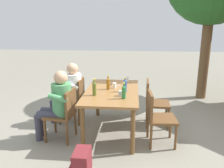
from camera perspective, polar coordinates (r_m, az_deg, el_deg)
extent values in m
plane|color=gray|center=(4.27, 0.00, -11.58)|extent=(24.00, 24.00, 0.00)
cube|color=olive|center=(3.99, 0.00, -1.94)|extent=(1.58, 0.91, 0.04)
cylinder|color=brown|center=(4.83, -3.62, -3.70)|extent=(0.07, 0.07, 0.73)
cylinder|color=brown|center=(3.54, -7.29, -11.10)|extent=(0.07, 0.07, 0.73)
cylinder|color=brown|center=(4.77, 5.31, -3.97)|extent=(0.07, 0.07, 0.73)
cylinder|color=brown|center=(3.46, 5.15, -11.67)|extent=(0.07, 0.07, 0.73)
cube|color=brown|center=(4.58, -10.05, -4.13)|extent=(0.45, 0.45, 0.04)
cube|color=brown|center=(4.45, -7.71, -1.45)|extent=(0.42, 0.05, 0.42)
cylinder|color=brown|center=(4.88, -11.46, -5.78)|extent=(0.04, 0.04, 0.41)
cylinder|color=brown|center=(4.54, -12.91, -7.46)|extent=(0.04, 0.04, 0.41)
cylinder|color=brown|center=(4.78, -7.09, -6.04)|extent=(0.04, 0.04, 0.41)
cylinder|color=brown|center=(4.44, -8.22, -7.79)|extent=(0.04, 0.04, 0.41)
cube|color=brown|center=(3.94, -12.78, -7.50)|extent=(0.48, 0.48, 0.04)
cube|color=brown|center=(3.78, -10.21, -4.59)|extent=(0.42, 0.08, 0.42)
cylinder|color=brown|center=(4.26, -13.92, -9.08)|extent=(0.04, 0.04, 0.41)
cylinder|color=brown|center=(3.96, -16.28, -11.22)|extent=(0.04, 0.04, 0.41)
cylinder|color=brown|center=(4.12, -9.06, -9.67)|extent=(0.04, 0.04, 0.41)
cylinder|color=brown|center=(3.81, -11.09, -11.98)|extent=(0.04, 0.04, 0.41)
cube|color=brown|center=(4.44, 11.26, -4.79)|extent=(0.46, 0.46, 0.04)
cube|color=brown|center=(4.36, 8.80, -1.87)|extent=(0.42, 0.06, 0.42)
cylinder|color=brown|center=(4.36, 13.77, -8.49)|extent=(0.04, 0.04, 0.41)
cylinder|color=brown|center=(4.71, 13.31, -6.65)|extent=(0.04, 0.04, 0.41)
cylinder|color=brown|center=(4.34, 8.72, -8.36)|extent=(0.04, 0.04, 0.41)
cylinder|color=brown|center=(4.69, 8.66, -6.52)|extent=(0.04, 0.04, 0.41)
cube|color=brown|center=(3.78, 12.28, -8.45)|extent=(0.47, 0.47, 0.04)
cube|color=brown|center=(3.67, 9.40, -5.21)|extent=(0.42, 0.07, 0.42)
cylinder|color=brown|center=(3.75, 15.54, -12.69)|extent=(0.04, 0.04, 0.41)
cylinder|color=brown|center=(4.08, 14.28, -10.23)|extent=(0.04, 0.04, 0.41)
cylinder|color=brown|center=(3.68, 9.64, -12.90)|extent=(0.04, 0.04, 0.41)
cylinder|color=brown|center=(4.02, 8.90, -10.36)|extent=(0.04, 0.04, 0.41)
cylinder|color=white|center=(4.48, -9.59, -0.77)|extent=(0.32, 0.32, 0.52)
sphere|color=tan|center=(4.40, -9.80, 3.74)|extent=(0.22, 0.22, 0.22)
cylinder|color=#383847|center=(4.69, -11.54, -3.45)|extent=(0.14, 0.40, 0.14)
cylinder|color=#383847|center=(4.83, -13.68, -5.88)|extent=(0.11, 0.11, 0.45)
cylinder|color=white|center=(4.63, -9.04, 0.80)|extent=(0.09, 0.31, 0.16)
cylinder|color=#383847|center=(4.53, -12.19, -4.17)|extent=(0.14, 0.40, 0.14)
cylinder|color=#383847|center=(4.67, -14.39, -6.66)|extent=(0.11, 0.11, 0.45)
cylinder|color=white|center=(4.28, -10.28, -0.46)|extent=(0.09, 0.31, 0.16)
cylinder|color=#4C935B|center=(3.83, -12.31, -3.67)|extent=(0.32, 0.32, 0.52)
sphere|color=tan|center=(3.73, -12.62, 1.56)|extent=(0.22, 0.22, 0.22)
cylinder|color=#383847|center=(4.06, -14.43, -6.62)|extent=(0.14, 0.40, 0.14)
cylinder|color=#383847|center=(4.22, -16.82, -9.28)|extent=(0.11, 0.11, 0.45)
cylinder|color=#4C935B|center=(3.98, -11.56, -1.74)|extent=(0.09, 0.31, 0.16)
cylinder|color=#383847|center=(3.90, -15.32, -7.57)|extent=(0.14, 0.40, 0.14)
cylinder|color=#383847|center=(4.07, -17.77, -10.29)|extent=(0.11, 0.11, 0.45)
cylinder|color=#4C935B|center=(3.63, -13.27, -3.46)|extent=(0.09, 0.31, 0.16)
cylinder|color=#2D56A3|center=(3.92, 3.23, -0.60)|extent=(0.06, 0.06, 0.18)
cone|color=#2D56A3|center=(3.90, 3.25, 0.85)|extent=(0.06, 0.06, 0.03)
cylinder|color=#2D56A3|center=(3.89, 3.26, 1.21)|extent=(0.03, 0.03, 0.03)
cylinder|color=yellow|center=(3.88, 3.26, 1.53)|extent=(0.03, 0.03, 0.02)
cylinder|color=#996019|center=(4.04, -0.95, -0.08)|extent=(0.06, 0.06, 0.18)
cone|color=#996019|center=(4.02, -0.95, 1.36)|extent=(0.06, 0.06, 0.03)
cylinder|color=#996019|center=(4.01, -0.95, 1.72)|extent=(0.03, 0.03, 0.03)
cylinder|color=yellow|center=(4.00, -0.95, 2.04)|extent=(0.03, 0.03, 0.02)
cylinder|color=#287A38|center=(3.56, 2.95, -2.21)|extent=(0.06, 0.06, 0.19)
cone|color=#287A38|center=(3.53, 2.97, -0.57)|extent=(0.06, 0.06, 0.03)
cylinder|color=#287A38|center=(3.52, 2.98, -0.17)|extent=(0.03, 0.03, 0.03)
cylinder|color=yellow|center=(3.52, 2.98, 0.19)|extent=(0.03, 0.03, 0.02)
cylinder|color=#566623|center=(3.72, -4.39, -1.33)|extent=(0.06, 0.06, 0.20)
cone|color=#566623|center=(3.69, -4.43, 0.37)|extent=(0.06, 0.06, 0.03)
cylinder|color=#566623|center=(3.69, -4.44, 0.79)|extent=(0.03, 0.03, 0.03)
cylinder|color=yellow|center=(3.68, -4.44, 1.17)|extent=(0.03, 0.03, 0.02)
cylinder|color=silver|center=(4.56, 3.64, 1.18)|extent=(0.07, 0.07, 0.11)
cylinder|color=white|center=(4.13, 0.62, -0.36)|extent=(0.06, 0.06, 0.10)
cylinder|color=#B2B7BC|center=(3.70, 2.19, -2.34)|extent=(0.08, 0.08, 0.09)
cube|color=silver|center=(4.32, 0.84, -0.29)|extent=(0.06, 0.18, 0.01)
cube|color=black|center=(4.35, -0.54, -0.14)|extent=(0.04, 0.08, 0.01)
cube|color=maroon|center=(2.97, -7.40, -19.85)|extent=(0.31, 0.19, 0.45)
cylinder|color=brown|center=(6.26, 22.08, 7.09)|extent=(0.24, 0.24, 2.33)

